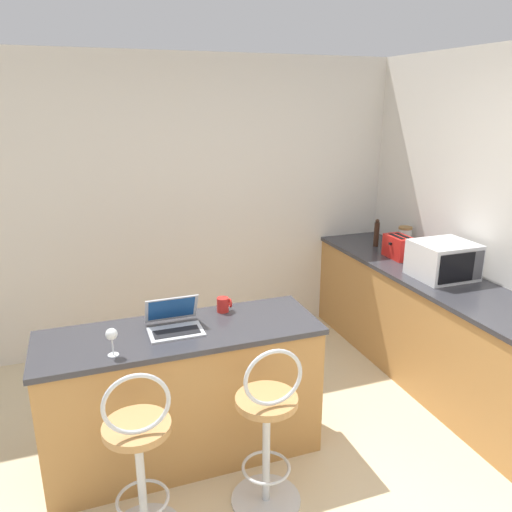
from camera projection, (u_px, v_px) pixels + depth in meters
The scene contains 12 objects.
wall_back at pixel (195, 204), 4.54m from camera, with size 12.00×0.06×2.60m.
breakfast_bar at pixel (184, 394), 3.13m from camera, with size 1.70×0.58×0.88m.
counter_right at pixel (437, 331), 3.99m from camera, with size 0.64×2.92×0.88m.
bar_stool_near at pixel (140, 461), 2.49m from camera, with size 0.40×0.40×1.02m.
bar_stool_far at pixel (268, 432), 2.72m from camera, with size 0.40×0.40×1.02m.
laptop at pixel (174, 322), 3.00m from camera, with size 0.32×0.27×0.20m.
microwave at pixel (443, 260), 3.87m from camera, with size 0.44×0.40×0.28m.
toaster at pixel (399, 247), 4.36m from camera, with size 0.18×0.27×0.20m.
wine_glass_tall at pixel (112, 336), 2.67m from camera, with size 0.07×0.07×0.16m.
storage_jar at pixel (405, 238), 4.59m from camera, with size 0.12×0.12×0.22m.
pepper_mill at pixel (377, 233), 4.70m from camera, with size 0.05×0.05×0.26m.
mug_red at pixel (223, 305), 3.26m from camera, with size 0.10×0.08×0.10m.
Camera 1 is at (-1.00, -1.97, 2.21)m, focal length 35.00 mm.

